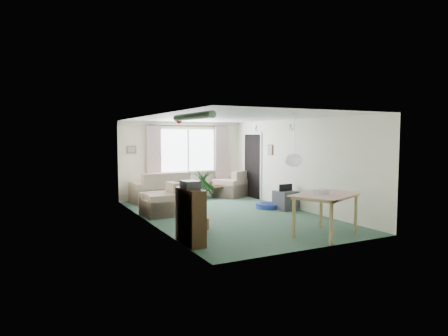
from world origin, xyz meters
name	(u,v)px	position (x,y,z in m)	size (l,w,h in m)	color
ground	(230,215)	(0.00, 0.00, 0.00)	(6.50, 6.50, 0.00)	#2F4F3E
window	(188,150)	(0.20, 3.23, 1.50)	(1.80, 0.03, 1.30)	white
curtain_rod	(189,126)	(0.20, 3.15, 2.27)	(2.60, 0.03, 0.03)	black
curtain_left	(154,159)	(-0.95, 3.13, 1.27)	(0.45, 0.08, 2.00)	beige
curtain_right	(222,157)	(1.35, 3.13, 1.27)	(0.45, 0.08, 2.00)	beige
radiator	(189,185)	(0.20, 3.19, 0.40)	(1.20, 0.10, 0.55)	white
doorway	(253,166)	(1.99, 2.20, 1.00)	(0.03, 0.95, 2.00)	black
pendant_lamp	(294,160)	(0.20, -2.30, 1.48)	(0.36, 0.36, 0.36)	white
tinsel_garland	(193,116)	(-1.92, -2.30, 2.28)	(1.60, 1.60, 0.12)	#196626
bauble_cluster_a	(256,126)	(1.30, 0.90, 2.22)	(0.20, 0.20, 0.20)	silver
bauble_cluster_b	(291,125)	(1.60, -0.30, 2.22)	(0.20, 0.20, 0.20)	silver
wall_picture_back	(131,150)	(-1.60, 3.23, 1.55)	(0.28, 0.03, 0.22)	brown
wall_picture_right	(270,150)	(1.98, 1.20, 1.55)	(0.03, 0.24, 0.30)	brown
sofa	(162,187)	(-0.82, 2.75, 0.44)	(1.78, 0.94, 0.89)	#B9AD8C
armchair_corner	(231,184)	(1.48, 2.73, 0.42)	(0.93, 0.88, 0.83)	beige
armchair_left	(161,199)	(-1.50, 0.78, 0.40)	(0.89, 0.85, 0.80)	#C6B396
coffee_table	(211,192)	(0.77, 2.69, 0.18)	(0.82, 0.45, 0.37)	black
photo_frame	(211,184)	(0.75, 2.70, 0.45)	(0.12, 0.02, 0.16)	brown
bookshelf	(190,216)	(-1.84, -1.97, 0.50)	(0.27, 0.82, 1.00)	black
hifi_box	(190,185)	(-1.82, -1.93, 1.07)	(0.28, 0.35, 0.14)	#313136
houseplant	(203,199)	(-1.18, -1.06, 0.64)	(0.55, 0.55, 1.29)	#24541D
dining_table	(326,215)	(0.77, -2.60, 0.40)	(1.28, 0.85, 0.80)	tan
gift_box	(321,192)	(0.64, -2.61, 0.86)	(0.25, 0.18, 0.12)	silver
tv_cube	(285,200)	(1.70, 0.03, 0.25)	(0.49, 0.54, 0.49)	#393B3F
pet_bed	(268,206)	(1.39, 0.40, 0.07)	(0.67, 0.67, 0.13)	navy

